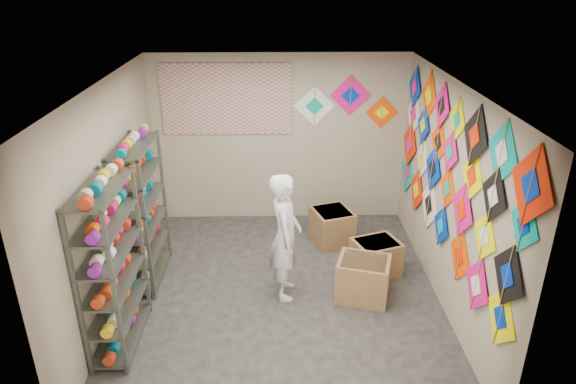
{
  "coord_description": "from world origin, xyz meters",
  "views": [
    {
      "loc": [
        -0.02,
        -5.51,
        3.87
      ],
      "look_at": [
        0.1,
        0.3,
        1.3
      ],
      "focal_mm": 32.0,
      "sensor_mm": 36.0,
      "label": 1
    }
  ],
  "objects_px": {
    "shelf_rack_front": "(112,268)",
    "carton_c": "(332,226)",
    "shopkeeper": "(285,236)",
    "carton_b": "(376,257)",
    "shelf_rack_back": "(142,213)",
    "carton_a": "(363,279)"
  },
  "relations": [
    {
      "from": "shelf_rack_front",
      "to": "shelf_rack_back",
      "type": "distance_m",
      "value": 1.3
    },
    {
      "from": "carton_c",
      "to": "shelf_rack_back",
      "type": "bearing_deg",
      "value": -178.27
    },
    {
      "from": "shelf_rack_front",
      "to": "shopkeeper",
      "type": "relative_size",
      "value": 1.15
    },
    {
      "from": "carton_b",
      "to": "carton_c",
      "type": "bearing_deg",
      "value": 100.0
    },
    {
      "from": "shopkeeper",
      "to": "carton_b",
      "type": "bearing_deg",
      "value": -69.06
    },
    {
      "from": "shelf_rack_back",
      "to": "shopkeeper",
      "type": "bearing_deg",
      "value": -13.03
    },
    {
      "from": "shelf_rack_back",
      "to": "shelf_rack_front",
      "type": "bearing_deg",
      "value": -90.0
    },
    {
      "from": "shelf_rack_front",
      "to": "carton_c",
      "type": "relative_size",
      "value": 3.2
    },
    {
      "from": "shelf_rack_front",
      "to": "carton_c",
      "type": "xyz_separation_m",
      "value": [
        2.57,
        2.21,
        -0.69
      ]
    },
    {
      "from": "shelf_rack_front",
      "to": "carton_b",
      "type": "distance_m",
      "value": 3.43
    },
    {
      "from": "carton_b",
      "to": "carton_c",
      "type": "height_order",
      "value": "carton_c"
    },
    {
      "from": "shopkeeper",
      "to": "carton_a",
      "type": "xyz_separation_m",
      "value": [
        0.98,
        -0.1,
        -0.56
      ]
    },
    {
      "from": "carton_c",
      "to": "shopkeeper",
      "type": "bearing_deg",
      "value": -136.41
    },
    {
      "from": "carton_a",
      "to": "carton_c",
      "type": "height_order",
      "value": "carton_a"
    },
    {
      "from": "shelf_rack_back",
      "to": "carton_b",
      "type": "height_order",
      "value": "shelf_rack_back"
    },
    {
      "from": "shopkeeper",
      "to": "carton_c",
      "type": "xyz_separation_m",
      "value": [
        0.73,
        1.34,
        -0.56
      ]
    },
    {
      "from": "shelf_rack_back",
      "to": "carton_b",
      "type": "distance_m",
      "value": 3.16
    },
    {
      "from": "shelf_rack_front",
      "to": "carton_b",
      "type": "height_order",
      "value": "shelf_rack_front"
    },
    {
      "from": "shelf_rack_back",
      "to": "shopkeeper",
      "type": "xyz_separation_m",
      "value": [
        1.84,
        -0.43,
        -0.13
      ]
    },
    {
      "from": "shelf_rack_front",
      "to": "shelf_rack_back",
      "type": "height_order",
      "value": "same"
    },
    {
      "from": "shopkeeper",
      "to": "carton_b",
      "type": "height_order",
      "value": "shopkeeper"
    },
    {
      "from": "shopkeeper",
      "to": "shelf_rack_front",
      "type": "bearing_deg",
      "value": 116.4
    }
  ]
}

